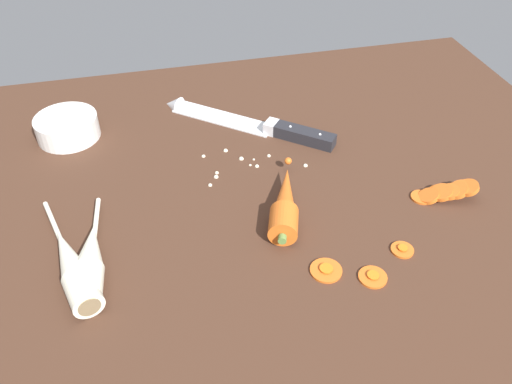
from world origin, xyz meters
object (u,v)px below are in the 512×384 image
object	(u,v)px
parsnip_front	(90,258)
parsnip_mid_left	(72,267)
chefs_knife	(243,121)
whole_carrot	(285,203)
carrot_slice_stray_mid	(326,270)
carrot_slice_stray_far	(373,276)
carrot_slice_stack	(446,192)
carrot_slice_stray_near	(402,249)
prep_bowl	(67,127)

from	to	relation	value
parsnip_front	parsnip_mid_left	distance (cm)	2.45
chefs_knife	parsnip_mid_left	xyz separation A→B (cm)	(-29.53, -30.92, 1.33)
whole_carrot	carrot_slice_stray_mid	size ratio (longest dim) A/B	4.20
whole_carrot	carrot_slice_stray_far	distance (cm)	16.93
carrot_slice_stack	carrot_slice_stray_far	xyz separation A→B (cm)	(-17.24, -12.54, -0.85)
parsnip_mid_left	carrot_slice_stray_near	bearing A→B (deg)	-7.37
whole_carrot	carrot_slice_stray_near	bearing A→B (deg)	-38.97
prep_bowl	chefs_knife	bearing A→B (deg)	-6.12
carrot_slice_stray_mid	chefs_knife	bearing A→B (deg)	94.69
chefs_knife	whole_carrot	size ratio (longest dim) A/B	1.59
whole_carrot	carrot_slice_stack	distance (cm)	25.27
carrot_slice_stack	prep_bowl	world-z (taller)	prep_bowl
whole_carrot	carrot_slice_stray_far	xyz separation A→B (cm)	(7.90, -14.88, -1.74)
parsnip_front	prep_bowl	world-z (taller)	same
chefs_knife	parsnip_front	bearing A→B (deg)	-132.37
parsnip_front	carrot_slice_stray_mid	size ratio (longest dim) A/B	4.48
carrot_slice_stray_near	carrot_slice_stray_far	bearing A→B (deg)	-148.55
parsnip_front	carrot_slice_stray_near	xyz separation A→B (cm)	(41.99, -6.73, -1.62)
carrot_slice_stack	prep_bowl	size ratio (longest dim) A/B	0.90
carrot_slice_stack	carrot_slice_stray_near	bearing A→B (deg)	-141.73
whole_carrot	carrot_slice_stray_near	xyz separation A→B (cm)	(13.87, -11.22, -1.74)
carrot_slice_stray_near	carrot_slice_stray_far	world-z (taller)	same
parsnip_mid_left	prep_bowl	size ratio (longest dim) A/B	2.07
chefs_knife	whole_carrot	xyz separation A→B (cm)	(0.82, -25.42, 1.45)
carrot_slice_stack	carrot_slice_stray_near	world-z (taller)	carrot_slice_stack
carrot_slice_stack	carrot_slice_stray_near	xyz separation A→B (cm)	(-11.27, -8.89, -0.85)
whole_carrot	prep_bowl	xyz separation A→B (cm)	(-32.06, 28.77, 0.05)
prep_bowl	carrot_slice_stray_mid	bearing A→B (deg)	-50.12
parsnip_front	carrot_slice_stack	xyz separation A→B (cm)	(53.25, 2.16, -0.77)
prep_bowl	carrot_slice_stray_near	bearing A→B (deg)	-41.04
parsnip_front	carrot_slice_stray_mid	distance (cm)	31.43
chefs_knife	whole_carrot	bearing A→B (deg)	-88.16
parsnip_front	parsnip_mid_left	world-z (taller)	same
parsnip_front	chefs_knife	bearing A→B (deg)	47.63
carrot_slice_stray_near	carrot_slice_stray_mid	distance (cm)	11.65
chefs_knife	parsnip_front	size ratio (longest dim) A/B	1.49
parsnip_mid_left	carrot_slice_stack	xyz separation A→B (cm)	(55.49, 3.17, -0.77)
chefs_knife	prep_bowl	distance (cm)	31.46
chefs_knife	carrot_slice_stray_near	distance (cm)	39.48
parsnip_front	carrot_slice_stray_far	distance (cm)	37.51
carrot_slice_stray_far	prep_bowl	distance (cm)	59.21
parsnip_front	prep_bowl	size ratio (longest dim) A/B	1.77
prep_bowl	carrot_slice_stack	bearing A→B (deg)	-28.53
whole_carrot	carrot_slice_stray_mid	world-z (taller)	whole_carrot
carrot_slice_stray_near	carrot_slice_stray_mid	world-z (taller)	same
parsnip_mid_left	carrot_slice_stray_near	world-z (taller)	parsnip_mid_left
parsnip_mid_left	carrot_slice_stray_near	distance (cm)	44.62
carrot_slice_stack	carrot_slice_stray_near	size ratio (longest dim) A/B	3.10
whole_carrot	carrot_slice_stray_far	size ratio (longest dim) A/B	4.74
carrot_slice_stack	whole_carrot	bearing A→B (deg)	174.69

